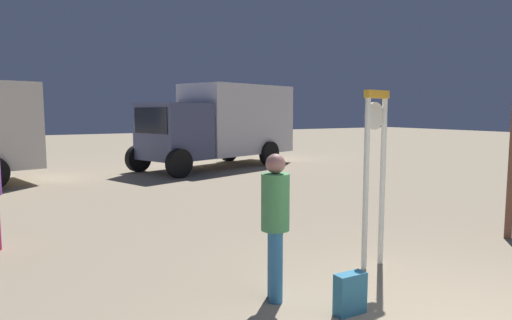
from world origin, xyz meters
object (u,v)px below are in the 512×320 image
standing_clock (375,162)px  box_truck_near (224,123)px  person_near_clock (275,219)px  backpack (350,294)px

standing_clock → box_truck_near: (3.03, 10.87, 0.23)m
person_near_clock → box_truck_near: bearing=67.0°
standing_clock → person_near_clock: 1.77m
standing_clock → backpack: (-1.21, -0.94, -1.18)m
person_near_clock → box_truck_near: 12.11m
box_truck_near → standing_clock: bearing=-105.6°
standing_clock → box_truck_near: bearing=74.4°
box_truck_near → person_near_clock: bearing=-113.0°
standing_clock → person_near_clock: bearing=-171.0°
person_near_clock → box_truck_near: (4.72, 11.13, 0.73)m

